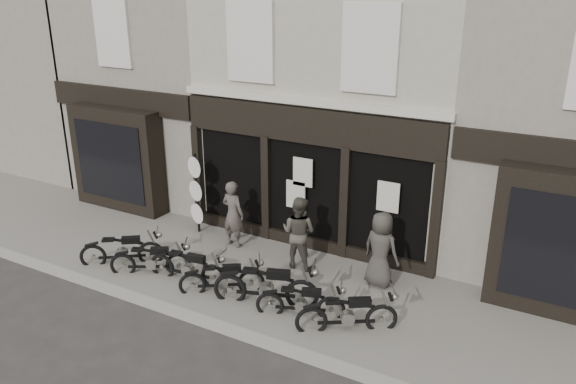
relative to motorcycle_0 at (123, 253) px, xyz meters
The scene contains 17 objects.
ground_plane 3.58m from the motorcycle_0, ahead, with size 90.00×90.00×0.00m, color #2D2B28.
pavement 3.73m from the motorcycle_0, 16.73° to the left, with size 30.00×4.20×0.12m, color slate.
kerb 3.73m from the motorcycle_0, 16.89° to the right, with size 30.00×0.25×0.13m, color gray.
central_building 7.98m from the motorcycle_0, 59.82° to the left, with size 7.30×6.22×8.34m.
neighbour_left 7.61m from the motorcycle_0, 114.72° to the left, with size 5.60×6.73×8.34m.
filler_left 13.10m from the motorcycle_0, 150.58° to the left, with size 11.00×6.00×8.20m, color gray.
motorcycle_0 is the anchor object (origin of this frame).
motorcycle_1 0.98m from the motorcycle_0, ahead, with size 1.80×1.22×0.95m.
motorcycle_2 2.01m from the motorcycle_0, ahead, with size 2.07×0.58×0.99m.
motorcycle_3 3.03m from the motorcycle_0, ahead, with size 1.72×1.32×0.94m.
motorcycle_4 4.17m from the motorcycle_0, ahead, with size 2.26×1.13×1.14m.
motorcycle_5 5.06m from the motorcycle_0, ahead, with size 1.82×0.96×0.92m.
motorcycle_6 6.14m from the motorcycle_0, ahead, with size 1.88×1.37×1.01m.
man_left 2.96m from the motorcycle_0, 49.57° to the left, with size 0.67×0.44×1.83m, color #4D453F.
man_centre 4.49m from the motorcycle_0, 26.74° to the left, with size 0.90×0.70×1.84m, color #464339.
man_right 6.44m from the motorcycle_0, 19.21° to the left, with size 0.89×0.58×1.82m, color #3B3731.
advert_sign_post 2.61m from the motorcycle_0, 78.53° to the left, with size 0.58×0.38×2.43m.
Camera 1 is at (6.27, -9.28, 6.78)m, focal length 35.00 mm.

